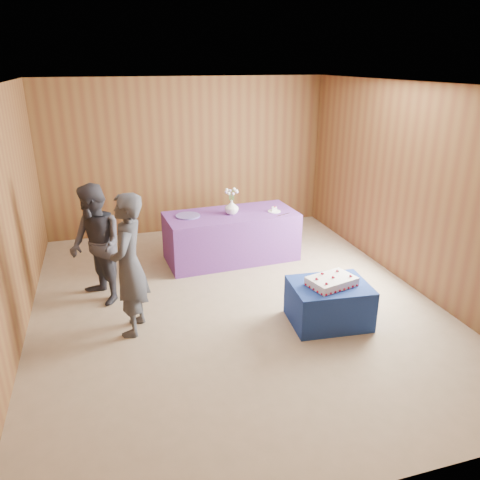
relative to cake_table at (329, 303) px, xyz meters
name	(u,v)px	position (x,y,z in m)	size (l,w,h in m)	color
ground	(234,302)	(-0.96, 0.78, -0.25)	(6.00, 6.00, 0.00)	gray
room_shell	(233,165)	(-0.96, 0.78, 1.55)	(5.04, 6.04, 2.72)	brown
cake_table	(329,303)	(0.00, 0.00, 0.00)	(0.90, 0.70, 0.50)	navy
serving_table	(231,236)	(-0.60, 2.19, 0.12)	(2.00, 0.90, 0.75)	#653188
sheet_cake	(332,281)	(0.00, -0.02, 0.30)	(0.63, 0.50, 0.13)	white
vase	(232,207)	(-0.59, 2.16, 0.61)	(0.21, 0.21, 0.22)	silver
flower_spray	(232,191)	(-0.59, 2.16, 0.85)	(0.21, 0.21, 0.16)	#2A6B2F
platter	(188,216)	(-1.26, 2.23, 0.51)	(0.36, 0.36, 0.02)	#6153A6
plate	(274,211)	(0.07, 2.08, 0.51)	(0.20, 0.20, 0.01)	white
cake_slice	(274,209)	(0.07, 2.08, 0.55)	(0.08, 0.08, 0.09)	white
knife	(283,215)	(0.15, 1.90, 0.50)	(0.26, 0.02, 0.00)	#B0B1B5
guest_left	(129,265)	(-2.24, 0.47, 0.57)	(0.60, 0.39, 1.65)	#32343B
guest_right	(96,245)	(-2.59, 1.33, 0.53)	(0.76, 0.59, 1.55)	#2F2F38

